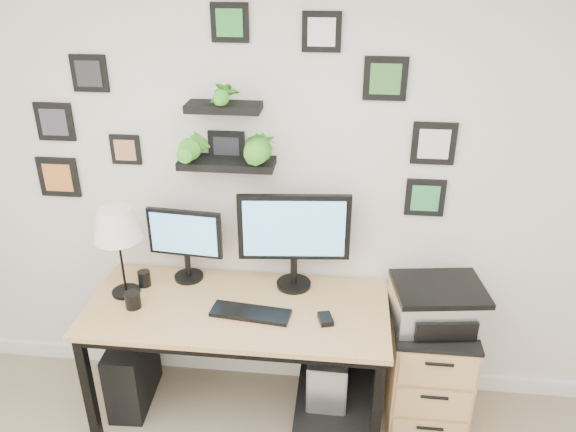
# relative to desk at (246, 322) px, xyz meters

# --- Properties ---
(room) EXTENTS (4.00, 4.00, 4.00)m
(room) POSITION_rel_desk_xyz_m (0.18, 0.32, -0.58)
(room) COLOR tan
(room) RESTS_ON ground
(desk) EXTENTS (1.60, 0.70, 0.75)m
(desk) POSITION_rel_desk_xyz_m (0.00, 0.00, 0.00)
(desk) COLOR tan
(desk) RESTS_ON ground
(monitor_left) EXTENTS (0.42, 0.18, 0.43)m
(monitor_left) POSITION_rel_desk_xyz_m (-0.36, 0.21, 0.38)
(monitor_left) COLOR black
(monitor_left) RESTS_ON desk
(monitor_right) EXTENTS (0.60, 0.21, 0.56)m
(monitor_right) POSITION_rel_desk_xyz_m (0.24, 0.19, 0.46)
(monitor_right) COLOR black
(monitor_right) RESTS_ON desk
(keyboard) EXTENTS (0.42, 0.18, 0.02)m
(keyboard) POSITION_rel_desk_xyz_m (0.05, -0.10, 0.13)
(keyboard) COLOR black
(keyboard) RESTS_ON desk
(mouse) EXTENTS (0.09, 0.11, 0.03)m
(mouse) POSITION_rel_desk_xyz_m (0.44, -0.12, 0.14)
(mouse) COLOR black
(mouse) RESTS_ON desk
(table_lamp) EXTENTS (0.25, 0.25, 0.51)m
(table_lamp) POSITION_rel_desk_xyz_m (-0.67, 0.03, 0.53)
(table_lamp) COLOR black
(table_lamp) RESTS_ON desk
(mug) EXTENTS (0.08, 0.08, 0.09)m
(mug) POSITION_rel_desk_xyz_m (-0.58, -0.10, 0.17)
(mug) COLOR black
(mug) RESTS_ON desk
(pen_cup) EXTENTS (0.07, 0.07, 0.09)m
(pen_cup) POSITION_rel_desk_xyz_m (-0.59, 0.11, 0.17)
(pen_cup) COLOR black
(pen_cup) RESTS_ON desk
(pc_tower_black) EXTENTS (0.22, 0.45, 0.44)m
(pc_tower_black) POSITION_rel_desk_xyz_m (-0.69, 0.00, -0.41)
(pc_tower_black) COLOR black
(pc_tower_black) RESTS_ON ground
(pc_tower_grey) EXTENTS (0.22, 0.49, 0.48)m
(pc_tower_grey) POSITION_rel_desk_xyz_m (0.46, 0.05, -0.38)
(pc_tower_grey) COLOR gray
(pc_tower_grey) RESTS_ON ground
(file_cabinet) EXTENTS (0.43, 0.53, 0.67)m
(file_cabinet) POSITION_rel_desk_xyz_m (1.01, 0.06, -0.29)
(file_cabinet) COLOR tan
(file_cabinet) RESTS_ON ground
(printer) EXTENTS (0.51, 0.43, 0.21)m
(printer) POSITION_rel_desk_xyz_m (1.02, 0.07, 0.15)
(printer) COLOR silver
(printer) RESTS_ON file_cabinet
(wall_decor) EXTENTS (2.27, 0.18, 1.07)m
(wall_decor) POSITION_rel_desk_xyz_m (-0.10, 0.26, 1.02)
(wall_decor) COLOR black
(wall_decor) RESTS_ON ground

